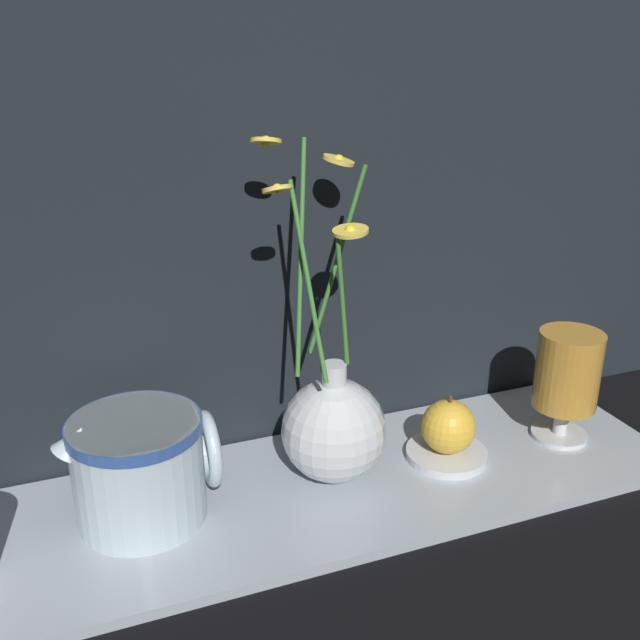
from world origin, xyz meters
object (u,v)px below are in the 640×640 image
tea_glass (567,374)px  orange_fruit (447,425)px  ceramic_pitcher (140,464)px  vase_with_flowers (333,424)px

tea_glass → orange_fruit: 0.17m
ceramic_pitcher → vase_with_flowers: bearing=-0.3°
vase_with_flowers → ceramic_pitcher: size_ratio=2.38×
vase_with_flowers → tea_glass: bearing=-4.5°
vase_with_flowers → orange_fruit: (0.14, -0.01, -0.02)m
ceramic_pitcher → orange_fruit: size_ratio=2.21×
tea_glass → orange_fruit: (-0.16, 0.01, -0.05)m
ceramic_pitcher → orange_fruit: (0.36, -0.01, -0.02)m
vase_with_flowers → orange_fruit: 0.14m
ceramic_pitcher → orange_fruit: 0.36m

